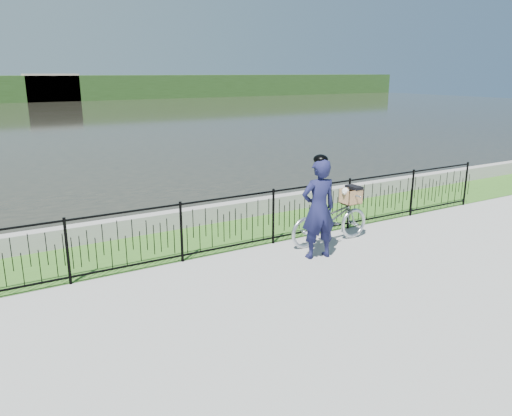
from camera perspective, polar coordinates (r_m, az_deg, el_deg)
ground at (r=8.55m, az=2.10°, el=-8.23°), size 120.00×120.00×0.00m
grass_strip at (r=10.67m, az=-5.49°, el=-3.38°), size 60.00×2.00×0.01m
water at (r=39.95m, az=-24.82°, el=9.01°), size 120.00×120.00×0.00m
quay_wall at (r=11.49m, az=-7.66°, el=-1.07°), size 60.00×0.30×0.40m
fence at (r=9.64m, az=-3.02°, el=-1.82°), size 14.00×0.06×1.15m
far_building_right at (r=65.90m, az=-22.33°, el=12.61°), size 6.00×3.00×3.20m
bicycle_rig at (r=10.31m, az=8.49°, el=-1.22°), size 1.90×0.66×1.15m
cyclist at (r=9.33m, az=7.17°, el=-0.01°), size 0.75×0.56×1.96m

